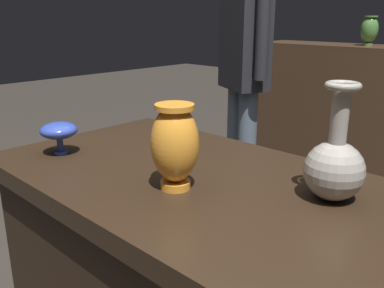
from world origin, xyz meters
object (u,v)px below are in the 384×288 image
Objects in this scene: vase_tall_behind at (335,165)px; vase_left_accent at (59,131)px; vase_centerpiece at (175,144)px; visitor_near_left at (244,63)px; shelf_vase_left at (369,29)px.

vase_tall_behind reaches higher than vase_left_accent.
vase_tall_behind is 0.76m from vase_left_accent.
vase_tall_behind is (0.29, 0.20, -0.03)m from vase_centerpiece.
vase_centerpiece is 1.56m from visitor_near_left.
visitor_near_left is at bearing 134.24° from vase_tall_behind.
vase_tall_behind is at bearing 34.21° from vase_centerpiece.
vase_centerpiece is 0.43m from vase_left_accent.
visitor_near_left is (-0.31, -0.97, -0.17)m from shelf_vase_left.
vase_left_accent is at bearing -160.54° from vase_tall_behind.
vase_centerpiece is 0.13× the size of visitor_near_left.
vase_centerpiece is at bearing -77.71° from shelf_vase_left.
shelf_vase_left is 1.03m from visitor_near_left.
vase_tall_behind is at bearing 160.28° from visitor_near_left.
vase_tall_behind is 2.25m from shelf_vase_left.
shelf_vase_left reaches higher than vase_tall_behind.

